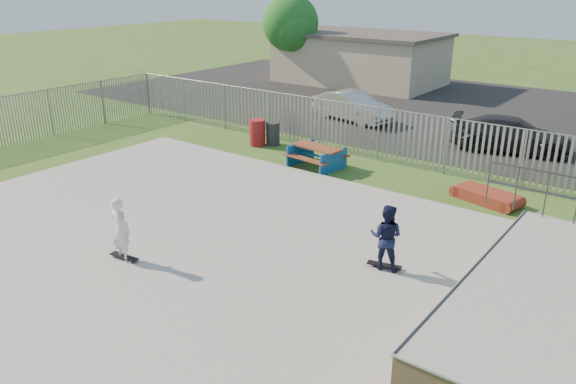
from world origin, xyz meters
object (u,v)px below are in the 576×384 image
Objects in this scene: car_dark at (511,134)px; picnic_table at (317,157)px; trash_bin_grey at (273,134)px; skater_white at (121,229)px; skater_navy at (386,237)px; car_silver at (353,106)px; tree_left at (290,23)px; trash_bin_red at (257,133)px; funbox at (486,196)px.

picnic_table is at bearing 127.70° from car_dark.
skater_white is at bearing -70.59° from trash_bin_grey.
car_silver is at bearing -69.76° from skater_navy.
skater_white is (11.99, -22.60, -2.79)m from tree_left.
car_silver reaches higher than trash_bin_red.
funbox is 10.86m from car_silver.
skater_navy reaches higher than funbox.
car_silver is at bearing -74.95° from skater_white.
car_dark is at bearing 114.38° from funbox.
trash_bin_red is 1.15× the size of trash_bin_grey.
car_dark is at bearing -82.96° from car_silver.
car_dark is 0.82× the size of tree_left.
trash_bin_red is 0.19× the size of tree_left.
picnic_table is 1.31× the size of skater_white.
trash_bin_grey is (0.44, 0.46, -0.07)m from trash_bin_red.
skater_navy and skater_white have the same top height.
trash_bin_grey is at bearing -55.85° from tree_left.
skater_white reaches higher than car_dark.
trash_bin_grey is 0.20× the size of car_dark.
skater_white is (3.61, -10.23, 0.47)m from trash_bin_grey.
funbox is at bearing -6.21° from trash_bin_grey.
car_silver is 0.91× the size of car_dark.
trash_bin_red is at bearing 172.35° from picnic_table.
car_silver is (0.47, 5.51, 0.24)m from trash_bin_grey.
trash_bin_grey is 9.44m from car_dark.
car_silver is 2.67× the size of skater_navy.
trash_bin_red is 15.42m from tree_left.
car_silver is at bearing 157.03° from funbox.
funbox is 1.24× the size of skater_navy.
skater_navy reaches higher than car_silver.
skater_white is (-5.16, -3.37, 0.00)m from skater_navy.
car_silver is at bearing 117.43° from picnic_table.
trash_bin_grey is 0.17× the size of tree_left.
skater_white is at bearing 19.59° from skater_navy.
picnic_table is at bearing -82.88° from skater_white.
car_dark is 2.92× the size of skater_navy.
car_silver is (0.92, 5.97, 0.17)m from trash_bin_red.
car_silver is 7.60m from car_dark.
skater_white reaches higher than car_silver.
skater_white is at bearing -62.05° from tree_left.
funbox is 6.03m from car_dark.
skater_white is (3.13, -15.75, 0.22)m from car_silver.
trash_bin_grey is at bearing -172.31° from funbox.
car_silver reaches higher than picnic_table.
trash_bin_grey is 5.54m from car_silver.
trash_bin_grey is at bearing -173.37° from car_silver.
car_silver is at bearing 81.27° from trash_bin_red.
picnic_table is 7.36m from car_silver.
skater_navy is (9.21, -6.40, 0.40)m from trash_bin_red.
funbox is at bearing 176.53° from car_dark.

